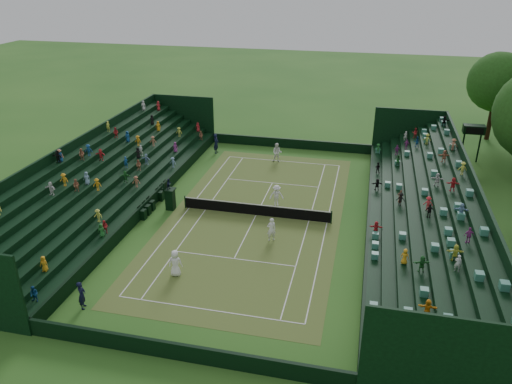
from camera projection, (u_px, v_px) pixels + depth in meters
ground at (256, 215)px, 38.63m from camera, size 160.00×160.00×0.00m
court_surface at (256, 215)px, 38.62m from camera, size 12.97×26.77×0.01m
perimeter_wall_north at (290, 143)px, 52.47m from camera, size 17.17×0.20×1.00m
perimeter_wall_south at (183, 352)px, 24.37m from camera, size 17.17×0.20×1.00m
perimeter_wall_east at (368, 221)px, 36.67m from camera, size 0.20×31.77×1.00m
perimeter_wall_west at (154, 199)px, 40.16m from camera, size 0.20×31.77×1.00m
north_grandstand at (430, 215)px, 35.38m from camera, size 6.60×32.00×4.90m
south_grandstand at (105, 182)px, 40.58m from camera, size 6.60×32.00×4.90m
tennis_net at (256, 209)px, 38.41m from camera, size 11.67×0.10×1.06m
scoreboard_tower at (474, 131)px, 47.82m from camera, size 2.00×1.00×3.70m
umpire_chair at (170, 196)px, 39.17m from camera, size 0.83×0.83×2.61m
courtside_chairs at (156, 200)px, 40.12m from camera, size 0.52×5.49×1.13m
player_near_west at (175, 263)px, 30.87m from camera, size 0.94×0.68×1.77m
player_near_east at (271, 229)px, 34.79m from camera, size 0.77×0.67×1.77m
player_far_west at (277, 153)px, 48.64m from camera, size 0.94×0.74×1.90m
player_far_east at (277, 195)px, 39.86m from camera, size 1.28×0.94×1.77m
line_judge_north at (216, 144)px, 50.91m from camera, size 0.53×0.77×2.01m
line_judge_south at (82, 295)px, 27.96m from camera, size 0.58×0.72×1.72m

